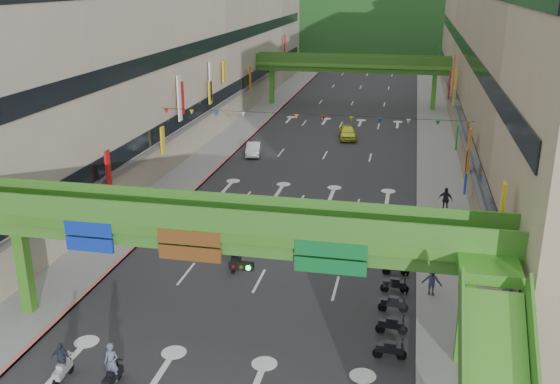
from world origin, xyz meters
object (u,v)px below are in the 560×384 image
Objects in this scene: scooter_rider_mid at (235,252)px; pedestrian_red at (470,284)px; scooter_rider_near at (112,367)px; car_silver at (254,149)px; overpass_near at (243,246)px; car_yellow at (347,132)px.

pedestrian_red is at bearing -2.40° from scooter_rider_mid.
scooter_rider_near is at bearing -158.70° from pedestrian_red.
overpass_near is at bearing -85.44° from car_silver.
scooter_rider_near reaches higher than pedestrian_red.
scooter_rider_mid reaches higher than car_yellow.
scooter_rider_mid is at bearing 162.30° from pedestrian_red.
car_yellow reaches higher than car_silver.
scooter_rider_mid is at bearing 80.62° from scooter_rider_near.
pedestrian_red reaches higher than car_silver.
scooter_rider_mid is 25.93m from car_silver.
scooter_rider_mid reaches higher than pedestrian_red.
car_yellow is at bearing 84.49° from scooter_rider_mid.
scooter_rider_mid is 0.49× the size of car_yellow.
scooter_rider_mid is 0.56× the size of car_silver.
scooter_rider_near is (-4.73, -4.38, -4.19)m from overpass_near.
overpass_near is 7.25× the size of car_silver.
car_yellow is 35.98m from pedestrian_red.
car_silver is (-7.93, 33.23, -4.57)m from overpass_near.
scooter_rider_mid is (-2.72, 7.83, -4.07)m from overpass_near.
car_silver is at bearing -144.12° from car_yellow.
scooter_rider_mid is 34.04m from car_yellow.
overpass_near is at bearing -161.73° from pedestrian_red.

